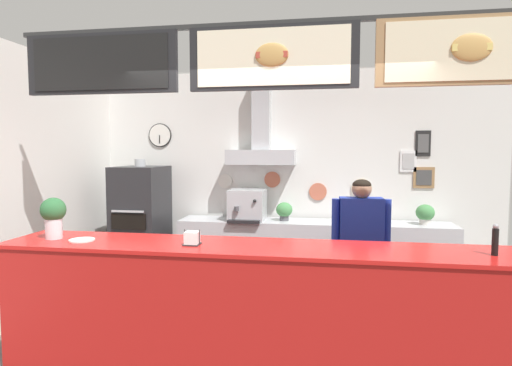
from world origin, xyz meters
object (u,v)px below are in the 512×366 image
(potted_oregano, at_px, (425,214))
(napkin_holder, at_px, (192,239))
(shop_worker, at_px, (361,250))
(pepper_grinder, at_px, (495,240))
(basil_vase, at_px, (53,216))
(pizza_oven, at_px, (141,226))
(espresso_machine, at_px, (247,205))
(potted_basil, at_px, (284,210))
(condiment_plate, at_px, (82,240))

(potted_oregano, bearing_deg, napkin_holder, -133.10)
(shop_worker, distance_m, napkin_holder, 1.84)
(pepper_grinder, bearing_deg, basil_vase, 179.78)
(napkin_holder, bearing_deg, pizza_oven, 123.01)
(pizza_oven, relative_size, potted_oregano, 6.76)
(espresso_machine, distance_m, potted_basil, 0.49)
(espresso_machine, xyz_separation_m, potted_oregano, (2.25, 0.01, -0.06))
(basil_vase, bearing_deg, espresso_machine, 62.95)
(pizza_oven, distance_m, potted_oregano, 3.68)
(shop_worker, bearing_deg, espresso_machine, -44.18)
(potted_oregano, bearing_deg, potted_basil, 179.48)
(napkin_holder, height_order, pepper_grinder, pepper_grinder)
(pizza_oven, bearing_deg, napkin_holder, -56.99)
(napkin_holder, relative_size, pepper_grinder, 0.57)
(shop_worker, distance_m, condiment_plate, 2.61)
(pizza_oven, xyz_separation_m, potted_oregano, (3.67, 0.20, 0.23))
(shop_worker, relative_size, espresso_machine, 2.87)
(espresso_machine, bearing_deg, pizza_oven, -172.63)
(potted_oregano, distance_m, pepper_grinder, 2.37)
(pizza_oven, height_order, espresso_machine, pizza_oven)
(potted_oregano, distance_m, basil_vase, 4.18)
(espresso_machine, relative_size, napkin_holder, 4.18)
(napkin_holder, relative_size, basil_vase, 0.37)
(pizza_oven, relative_size, basil_vase, 5.00)
(espresso_machine, xyz_separation_m, condiment_plate, (-0.92, -2.38, -0.00))
(pizza_oven, xyz_separation_m, condiment_plate, (0.50, -2.20, 0.29))
(potted_oregano, relative_size, basil_vase, 0.74)
(espresso_machine, height_order, pepper_grinder, pepper_grinder)
(espresso_machine, bearing_deg, basil_vase, -117.05)
(potted_oregano, xyz_separation_m, pepper_grinder, (-0.05, -2.37, 0.16))
(shop_worker, bearing_deg, pizza_oven, -23.24)
(espresso_machine, height_order, potted_basil, espresso_machine)
(pepper_grinder, relative_size, basil_vase, 0.65)
(potted_oregano, bearing_deg, pepper_grinder, -91.25)
(pizza_oven, xyz_separation_m, pepper_grinder, (3.61, -2.17, 0.40))
(potted_oregano, bearing_deg, shop_worker, -125.96)
(shop_worker, bearing_deg, potted_oregano, -129.48)
(pepper_grinder, bearing_deg, espresso_machine, 133.03)
(potted_basil, relative_size, condiment_plate, 1.20)
(potted_basil, xyz_separation_m, napkin_holder, (-0.48, -2.41, 0.11))
(potted_basil, distance_m, napkin_holder, 2.46)
(condiment_plate, distance_m, pepper_grinder, 3.12)
(potted_oregano, relative_size, napkin_holder, 1.98)
(shop_worker, relative_size, condiment_plate, 7.62)
(condiment_plate, bearing_deg, potted_oregano, 37.07)
(espresso_machine, distance_m, pepper_grinder, 3.22)
(pepper_grinder, bearing_deg, potted_oregano, 88.75)
(pizza_oven, xyz_separation_m, basil_vase, (0.22, -2.16, 0.47))
(espresso_machine, bearing_deg, potted_oregano, 0.34)
(pizza_oven, relative_size, shop_worker, 1.11)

